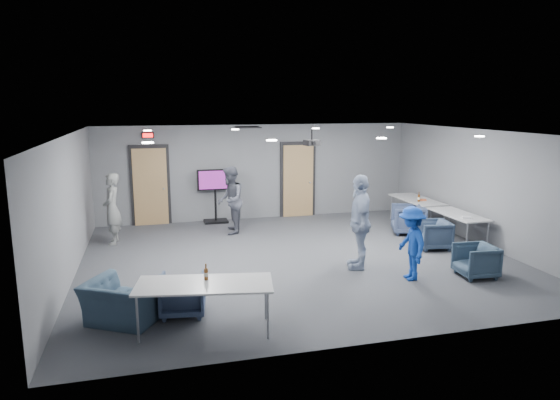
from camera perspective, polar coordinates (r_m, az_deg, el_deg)
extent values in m
plane|color=#3A3D42|center=(10.86, 1.97, -6.65)|extent=(9.00, 9.00, 0.00)
plane|color=white|center=(10.36, 2.07, 7.72)|extent=(9.00, 9.00, 0.00)
cube|color=slate|center=(14.35, -2.58, 3.22)|extent=(9.00, 0.02, 2.70)
cube|color=slate|center=(6.90, 11.65, -5.60)|extent=(9.00, 0.02, 2.70)
cube|color=slate|center=(10.21, -22.96, -0.85)|extent=(0.02, 8.00, 2.70)
cube|color=slate|center=(12.57, 22.08, 1.30)|extent=(0.02, 8.00, 2.70)
cube|color=black|center=(14.05, -14.60, 1.59)|extent=(1.06, 0.06, 2.24)
cube|color=tan|center=(14.02, -14.59, 1.44)|extent=(0.90, 0.05, 2.10)
cylinder|color=#9A9DA3|center=(13.98, -13.15, 1.28)|extent=(0.04, 0.10, 0.04)
cube|color=black|center=(14.66, 2.04, 2.32)|extent=(1.06, 0.06, 2.24)
cube|color=tan|center=(14.63, 2.09, 2.18)|extent=(0.90, 0.05, 2.10)
cylinder|color=#9A9DA3|center=(14.69, 3.45, 2.01)|extent=(0.04, 0.10, 0.04)
cube|color=black|center=(13.87, -14.87, 7.16)|extent=(0.32, 0.06, 0.16)
cube|color=#FF0C0C|center=(13.83, -14.87, 7.15)|extent=(0.26, 0.02, 0.11)
cube|color=black|center=(12.96, -3.69, 8.30)|extent=(0.60, 0.60, 0.03)
cylinder|color=white|center=(8.13, -14.88, 6.35)|extent=(0.18, 0.18, 0.02)
cylinder|color=white|center=(11.72, -14.91, 7.67)|extent=(0.18, 0.18, 0.02)
cylinder|color=white|center=(8.37, -0.96, 6.84)|extent=(0.18, 0.18, 0.02)
cylinder|color=white|center=(11.89, -5.14, 8.03)|extent=(0.18, 0.18, 0.02)
cylinder|color=white|center=(9.05, 11.52, 6.94)|extent=(0.18, 0.18, 0.02)
cylinder|color=white|center=(12.38, 4.12, 8.17)|extent=(0.18, 0.18, 0.02)
cylinder|color=white|center=(10.09, 21.84, 6.77)|extent=(0.18, 0.18, 0.02)
cylinder|color=white|center=(13.16, 12.47, 8.11)|extent=(0.18, 0.18, 0.02)
imported|color=gray|center=(12.40, -18.65, -0.95)|extent=(0.44, 0.64, 1.70)
imported|color=#4F525F|center=(12.74, -5.72, -0.03)|extent=(0.81, 0.96, 1.73)
imported|color=#9AAAC6|center=(10.12, 9.10, -2.47)|extent=(0.79, 1.21, 1.92)
imported|color=#183D9C|center=(9.72, 14.77, -4.81)|extent=(0.62, 0.96, 1.41)
imported|color=#3A4765|center=(13.18, 14.44, -2.16)|extent=(1.04, 1.02, 0.74)
imported|color=#334259|center=(11.99, 17.05, -3.80)|extent=(0.83, 0.81, 0.66)
imported|color=#35485B|center=(10.36, 21.47, -6.49)|extent=(0.74, 0.72, 0.63)
imported|color=#3E4C6B|center=(8.16, -11.06, -10.56)|extent=(0.78, 0.80, 0.64)
imported|color=#394F63|center=(8.08, -17.55, -11.01)|extent=(1.34, 1.29, 0.67)
cube|color=#B9BBBE|center=(14.06, 15.37, 0.05)|extent=(0.78, 1.86, 0.03)
cylinder|color=#9A9DA3|center=(14.71, 12.61, -0.80)|extent=(0.04, 0.04, 0.70)
cylinder|color=#9A9DA3|center=(13.26, 15.96, -2.24)|extent=(0.04, 0.04, 0.70)
cylinder|color=#9A9DA3|center=(15.00, 14.70, -0.67)|extent=(0.04, 0.04, 0.70)
cylinder|color=#9A9DA3|center=(13.58, 18.20, -2.06)|extent=(0.04, 0.04, 0.70)
cube|color=#B9BBBE|center=(12.49, 19.70, -1.56)|extent=(0.69, 1.67, 0.03)
cylinder|color=#9A9DA3|center=(13.04, 16.78, -2.51)|extent=(0.04, 0.04, 0.70)
cylinder|color=#9A9DA3|center=(11.82, 20.56, -4.12)|extent=(0.04, 0.04, 0.70)
cylinder|color=#9A9DA3|center=(13.32, 18.74, -2.35)|extent=(0.04, 0.04, 0.70)
cylinder|color=#9A9DA3|center=(12.13, 22.63, -3.90)|extent=(0.04, 0.04, 0.70)
cube|color=#B9BBBE|center=(7.40, -8.65, -9.51)|extent=(2.08, 1.16, 0.03)
cylinder|color=#9A9DA3|center=(7.83, -1.65, -11.08)|extent=(0.04, 0.04, 0.70)
cylinder|color=#9A9DA3|center=(7.96, -15.03, -11.09)|extent=(0.04, 0.04, 0.70)
cylinder|color=#9A9DA3|center=(7.22, -1.39, -13.05)|extent=(0.04, 0.04, 0.70)
cylinder|color=#9A9DA3|center=(7.36, -15.98, -13.01)|extent=(0.04, 0.04, 0.70)
cylinder|color=#603310|center=(7.51, -8.45, -8.39)|extent=(0.06, 0.06, 0.17)
cylinder|color=#603310|center=(7.47, -8.48, -7.49)|extent=(0.02, 0.02, 0.08)
cylinder|color=beige|center=(7.51, -8.45, -8.39)|extent=(0.07, 0.07, 0.06)
cylinder|color=#603310|center=(13.68, 15.57, 0.19)|extent=(0.06, 0.06, 0.18)
cylinder|color=#603310|center=(13.66, 15.60, 0.72)|extent=(0.02, 0.02, 0.08)
cylinder|color=beige|center=(13.68, 15.57, 0.19)|extent=(0.07, 0.07, 0.06)
cube|color=#E16638|center=(13.88, 15.98, 0.02)|extent=(0.21, 0.17, 0.04)
cube|color=silver|center=(12.05, 20.53, -1.88)|extent=(0.23, 0.20, 0.04)
cube|color=black|center=(14.15, -7.33, -2.42)|extent=(0.65, 0.47, 0.06)
cylinder|color=black|center=(14.02, -7.39, -0.13)|extent=(0.06, 0.06, 1.12)
cube|color=black|center=(13.92, -7.45, 2.32)|extent=(0.98, 0.07, 0.58)
cube|color=#69176A|center=(13.87, -7.43, 2.29)|extent=(0.89, 0.01, 0.50)
cylinder|color=black|center=(11.52, 3.67, 7.44)|extent=(0.04, 0.04, 0.22)
cube|color=black|center=(11.53, 3.66, 6.55)|extent=(0.36, 0.33, 0.13)
cylinder|color=black|center=(11.40, 3.89, 6.49)|extent=(0.08, 0.06, 0.08)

